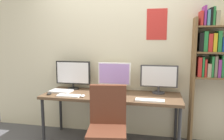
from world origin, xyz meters
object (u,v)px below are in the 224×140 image
at_px(mouse_left_side, 83,96).
at_px(office_chair, 107,136).
at_px(monitor_center, 114,76).
at_px(mouse_right_side, 49,94).
at_px(desk, 111,98).
at_px(bookshelf, 217,60).
at_px(laptop_closed, 61,91).
at_px(keyboard_right, 150,100).
at_px(monitor_right, 159,78).
at_px(keyboard_left, 69,96).
at_px(monitor_left, 73,74).

bearing_deg(mouse_left_side, office_chair, -43.32).
bearing_deg(monitor_center, mouse_right_side, -154.61).
height_order(desk, office_chair, office_chair).
distance_m(desk, monitor_center, 0.36).
height_order(bookshelf, laptop_closed, bookshelf).
bearing_deg(keyboard_right, bookshelf, 27.50).
relative_size(monitor_center, monitor_right, 0.93).
bearing_deg(monitor_right, monitor_center, -180.00).
distance_m(keyboard_left, keyboard_right, 1.12).
distance_m(keyboard_left, laptop_closed, 0.31).
distance_m(monitor_right, mouse_right_side, 1.61).
relative_size(keyboard_left, mouse_right_side, 3.37).
xyz_separation_m(monitor_left, keyboard_right, (1.23, -0.44, -0.23)).
height_order(monitor_left, monitor_center, monitor_left).
relative_size(keyboard_left, laptop_closed, 1.01).
bearing_deg(monitor_center, keyboard_right, -38.30).
relative_size(desk, monitor_left, 3.50).
xyz_separation_m(keyboard_left, keyboard_right, (1.12, 0.00, 0.00)).
relative_size(bookshelf, office_chair, 2.00).
bearing_deg(monitor_center, bookshelf, 0.72).
distance_m(desk, monitor_right, 0.76).
height_order(mouse_left_side, mouse_right_side, same).
distance_m(monitor_left, mouse_left_side, 0.58).
distance_m(mouse_left_side, mouse_right_side, 0.51).
height_order(monitor_right, mouse_left_side, monitor_right).
xyz_separation_m(bookshelf, monitor_center, (-1.44, -0.02, -0.26)).
distance_m(bookshelf, keyboard_left, 2.11).
bearing_deg(laptop_closed, monitor_center, 20.29).
relative_size(desk, mouse_right_side, 20.56).
bearing_deg(laptop_closed, desk, 5.10).
xyz_separation_m(monitor_center, mouse_left_side, (-0.36, -0.43, -0.23)).
xyz_separation_m(desk, bookshelf, (1.44, 0.23, 0.56)).
xyz_separation_m(desk, monitor_right, (0.67, 0.21, 0.28)).
distance_m(office_chair, monitor_right, 1.17).
distance_m(monitor_left, monitor_right, 1.33).
height_order(office_chair, keyboard_right, office_chair).
distance_m(desk, keyboard_right, 0.61).
relative_size(monitor_center, mouse_right_side, 5.21).
xyz_separation_m(monitor_center, keyboard_left, (-0.56, -0.44, -0.23)).
bearing_deg(mouse_right_side, mouse_left_side, -1.84).
height_order(keyboard_right, mouse_right_side, mouse_right_side).
relative_size(monitor_right, laptop_closed, 1.68).
distance_m(desk, office_chair, 0.71).
bearing_deg(monitor_left, monitor_right, -0.00).
relative_size(office_chair, monitor_left, 1.76).
xyz_separation_m(keyboard_left, mouse_left_side, (0.20, 0.01, 0.01)).
height_order(office_chair, monitor_right, monitor_right).
distance_m(mouse_right_side, laptop_closed, 0.21).
relative_size(monitor_left, monitor_right, 1.05).
distance_m(office_chair, mouse_left_side, 0.71).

